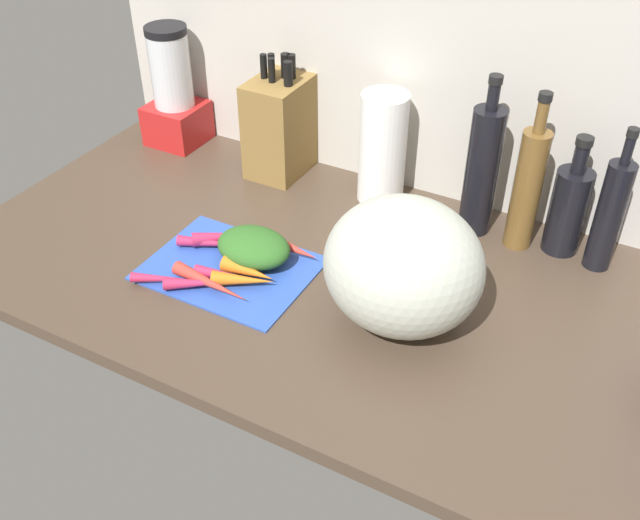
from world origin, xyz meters
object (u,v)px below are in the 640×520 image
cutting_board (230,268)px  winter_squash (403,266)px  carrot_0 (229,236)px  carrot_8 (294,247)px  blender_appliance (174,94)px  bottle_3 (609,214)px  carrot_5 (211,283)px  bottle_0 (482,170)px  carrot_3 (214,243)px  carrot_4 (243,280)px  carrot_2 (248,271)px  paper_towel_roll (383,148)px  bottle_1 (527,187)px  bottle_2 (568,208)px  carrot_6 (199,283)px  carrot_7 (229,276)px  knife_block (280,125)px  carrot_1 (164,279)px

cutting_board → winter_squash: (35.60, 2.34, 11.90)cm
carrot_0 → carrot_8: 13.99cm
carrot_8 → blender_appliance: 59.96cm
winter_squash → bottle_3: bearing=50.4°
carrot_5 → bottle_0: bottle_0 is taller
carrot_3 → carrot_4: size_ratio=1.29×
blender_appliance → bottle_3: (105.87, -2.58, -0.82)cm
carrot_2 → carrot_5: 7.72cm
carrot_5 → bottle_3: size_ratio=0.57×
paper_towel_roll → bottle_1: bottle_1 is taller
winter_squash → bottle_2: (20.30, 36.18, -2.46)cm
bottle_1 → carrot_5: bearing=-136.8°
carrot_2 → bottle_3: bottle_3 is taller
carrot_4 → winter_squash: (29.71, 6.29, 9.98)cm
carrot_6 → winter_squash: 39.60cm
carrot_5 → carrot_7: 4.16cm
carrot_5 → bottle_2: size_ratio=0.68×
carrot_5 → bottle_2: bottle_2 is taller
blender_appliance → bottle_2: bearing=-0.3°
winter_squash → carrot_7: bearing=-169.3°
carrot_5 → winter_squash: 37.41cm
bottle_3 → paper_towel_roll: bearing=177.3°
carrot_8 → carrot_4: bearing=-103.3°
carrot_4 → bottle_3: bearing=34.9°
carrot_3 → knife_block: size_ratio=0.54×
winter_squash → carrot_6: bearing=-163.7°
cutting_board → winter_squash: winter_squash is taller
carrot_3 → carrot_4: 14.24cm
carrot_0 → carrot_6: bearing=-77.2°
carrot_7 → winter_squash: size_ratio=0.49×
carrot_0 → carrot_2: carrot_2 is taller
carrot_5 → bottle_0: (36.92, 44.64, 12.19)cm
cutting_board → blender_appliance: size_ratio=1.09×
carrot_3 → knife_block: bearing=98.2°
carrot_3 → winter_squash: (41.73, -1.34, 10.35)cm
carrot_6 → bottle_0: bottle_0 is taller
carrot_7 → carrot_3: bearing=139.3°
carrot_6 → carrot_1: bearing=-164.1°
winter_squash → blender_appliance: blender_appliance is taller
carrot_0 → bottle_1: bearing=29.3°
cutting_board → bottle_3: 74.34cm
carrot_4 → bottle_0: bottle_0 is taller
cutting_board → bottle_0: bearing=44.3°
bottle_0 → bottle_2: 18.62cm
knife_block → bottle_0: 49.22cm
carrot_4 → bottle_1: 58.96cm
carrot_2 → bottle_1: 57.53cm
carrot_6 → bottle_1: bottle_1 is taller
carrot_1 → carrot_4: (13.94, 6.43, 0.52)cm
carrot_6 → bottle_1: (48.76, 44.49, 11.65)cm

